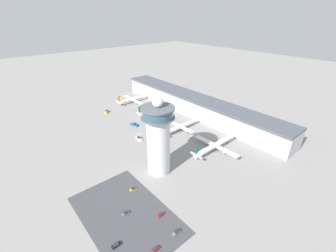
{
  "coord_description": "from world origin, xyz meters",
  "views": [
    {
      "loc": [
        148.13,
        -92.35,
        96.03
      ],
      "look_at": [
        16.13,
        20.15,
        7.64
      ],
      "focal_mm": 24.0,
      "sensor_mm": 36.0,
      "label": 1
    }
  ],
  "objects_px": {
    "airplane_gate_alpha": "(132,99)",
    "car_silver_sedan": "(161,215)",
    "control_tower": "(158,138)",
    "car_grey_coupe": "(133,189)",
    "car_blue_compact": "(155,249)",
    "airplane_gate_charlie": "(181,127)",
    "service_truck_baggage": "(139,139)",
    "car_white_wagon": "(126,213)",
    "service_truck_fuel": "(107,112)",
    "car_maroon_suv": "(177,232)",
    "airplane_gate_bravo": "(154,110)",
    "service_truck_catering": "(134,125)",
    "car_black_suv": "(116,245)",
    "airplane_gate_delta": "(215,145)"
  },
  "relations": [
    {
      "from": "airplane_gate_charlie",
      "to": "car_maroon_suv",
      "type": "distance_m",
      "value": 106.19
    },
    {
      "from": "airplane_gate_alpha",
      "to": "car_grey_coupe",
      "type": "distance_m",
      "value": 147.68
    },
    {
      "from": "airplane_gate_charlie",
      "to": "airplane_gate_bravo",
      "type": "bearing_deg",
      "value": 174.58
    },
    {
      "from": "car_black_suv",
      "to": "car_maroon_suv",
      "type": "height_order",
      "value": "car_maroon_suv"
    },
    {
      "from": "control_tower",
      "to": "car_grey_coupe",
      "type": "relative_size",
      "value": 12.79
    },
    {
      "from": "service_truck_catering",
      "to": "car_white_wagon",
      "type": "bearing_deg",
      "value": -35.35
    },
    {
      "from": "airplane_gate_bravo",
      "to": "service_truck_baggage",
      "type": "bearing_deg",
      "value": -51.12
    },
    {
      "from": "car_blue_compact",
      "to": "airplane_gate_charlie",
      "type": "bearing_deg",
      "value": 131.07
    },
    {
      "from": "airplane_gate_bravo",
      "to": "car_blue_compact",
      "type": "bearing_deg",
      "value": -37.19
    },
    {
      "from": "car_silver_sedan",
      "to": "airplane_gate_alpha",
      "type": "bearing_deg",
      "value": 152.66
    },
    {
      "from": "service_truck_catering",
      "to": "car_blue_compact",
      "type": "bearing_deg",
      "value": -28.6
    },
    {
      "from": "airplane_gate_bravo",
      "to": "control_tower",
      "type": "bearing_deg",
      "value": -35.44
    },
    {
      "from": "airplane_gate_alpha",
      "to": "service_truck_catering",
      "type": "xyz_separation_m",
      "value": [
        52.81,
        -31.28,
        -3.11
      ]
    },
    {
      "from": "car_maroon_suv",
      "to": "car_white_wagon",
      "type": "xyz_separation_m",
      "value": [
        -26.13,
        -12.78,
        -0.02
      ]
    },
    {
      "from": "car_black_suv",
      "to": "car_grey_coupe",
      "type": "height_order",
      "value": "car_grey_coupe"
    },
    {
      "from": "airplane_gate_charlie",
      "to": "car_white_wagon",
      "type": "xyz_separation_m",
      "value": [
        49.77,
        -86.98,
        -3.25
      ]
    },
    {
      "from": "service_truck_fuel",
      "to": "car_black_suv",
      "type": "bearing_deg",
      "value": -25.32
    },
    {
      "from": "car_blue_compact",
      "to": "car_white_wagon",
      "type": "relative_size",
      "value": 1.06
    },
    {
      "from": "car_blue_compact",
      "to": "car_white_wagon",
      "type": "distance_m",
      "value": 26.42
    },
    {
      "from": "car_black_suv",
      "to": "car_grey_coupe",
      "type": "distance_m",
      "value": 36.65
    },
    {
      "from": "service_truck_fuel",
      "to": "airplane_gate_alpha",
      "type": "bearing_deg",
      "value": 101.87
    },
    {
      "from": "airplane_gate_alpha",
      "to": "car_black_suv",
      "type": "distance_m",
      "value": 183.61
    },
    {
      "from": "airplane_gate_alpha",
      "to": "car_blue_compact",
      "type": "relative_size",
      "value": 8.75
    },
    {
      "from": "service_truck_baggage",
      "to": "car_grey_coupe",
      "type": "bearing_deg",
      "value": -37.33
    },
    {
      "from": "car_maroon_suv",
      "to": "service_truck_catering",
      "type": "bearing_deg",
      "value": 156.85
    },
    {
      "from": "car_silver_sedan",
      "to": "service_truck_fuel",
      "type": "bearing_deg",
      "value": 163.93
    },
    {
      "from": "service_truck_fuel",
      "to": "car_blue_compact",
      "type": "bearing_deg",
      "value": -19.46
    },
    {
      "from": "service_truck_catering",
      "to": "car_silver_sedan",
      "type": "distance_m",
      "value": 108.52
    },
    {
      "from": "car_blue_compact",
      "to": "car_maroon_suv",
      "type": "bearing_deg",
      "value": 91.26
    },
    {
      "from": "service_truck_baggage",
      "to": "car_maroon_suv",
      "type": "height_order",
      "value": "service_truck_baggage"
    },
    {
      "from": "car_grey_coupe",
      "to": "car_silver_sedan",
      "type": "height_order",
      "value": "car_grey_coupe"
    },
    {
      "from": "car_blue_compact",
      "to": "car_white_wagon",
      "type": "height_order",
      "value": "car_white_wagon"
    },
    {
      "from": "service_truck_fuel",
      "to": "car_maroon_suv",
      "type": "bearing_deg",
      "value": -15.08
    },
    {
      "from": "service_truck_fuel",
      "to": "airplane_gate_bravo",
      "type": "bearing_deg",
      "value": 45.44
    },
    {
      "from": "service_truck_catering",
      "to": "car_silver_sedan",
      "type": "relative_size",
      "value": 2.07
    },
    {
      "from": "airplane_gate_bravo",
      "to": "car_maroon_suv",
      "type": "xyz_separation_m",
      "value": [
        120.51,
        -78.43,
        -3.93
      ]
    },
    {
      "from": "control_tower",
      "to": "airplane_gate_charlie",
      "type": "height_order",
      "value": "control_tower"
    },
    {
      "from": "airplane_gate_bravo",
      "to": "car_black_suv",
      "type": "distance_m",
      "value": 149.65
    },
    {
      "from": "airplane_gate_delta",
      "to": "car_blue_compact",
      "type": "xyz_separation_m",
      "value": [
        35.2,
        -84.95,
        -3.9
      ]
    },
    {
      "from": "control_tower",
      "to": "airplane_gate_bravo",
      "type": "distance_m",
      "value": 96.74
    },
    {
      "from": "car_black_suv",
      "to": "service_truck_catering",
      "type": "bearing_deg",
      "value": 143.28
    },
    {
      "from": "car_blue_compact",
      "to": "car_silver_sedan",
      "type": "bearing_deg",
      "value": 133.73
    },
    {
      "from": "airplane_gate_charlie",
      "to": "car_maroon_suv",
      "type": "relative_size",
      "value": 8.8
    },
    {
      "from": "control_tower",
      "to": "car_blue_compact",
      "type": "relative_size",
      "value": 12.0
    },
    {
      "from": "car_silver_sedan",
      "to": "car_white_wagon",
      "type": "bearing_deg",
      "value": -133.35
    },
    {
      "from": "airplane_gate_delta",
      "to": "airplane_gate_alpha",
      "type": "bearing_deg",
      "value": 176.85
    },
    {
      "from": "service_truck_baggage",
      "to": "car_silver_sedan",
      "type": "bearing_deg",
      "value": -25.85
    },
    {
      "from": "car_blue_compact",
      "to": "airplane_gate_delta",
      "type": "bearing_deg",
      "value": 112.51
    },
    {
      "from": "car_black_suv",
      "to": "control_tower",
      "type": "bearing_deg",
      "value": 121.76
    },
    {
      "from": "airplane_gate_alpha",
      "to": "car_silver_sedan",
      "type": "height_order",
      "value": "airplane_gate_alpha"
    }
  ]
}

